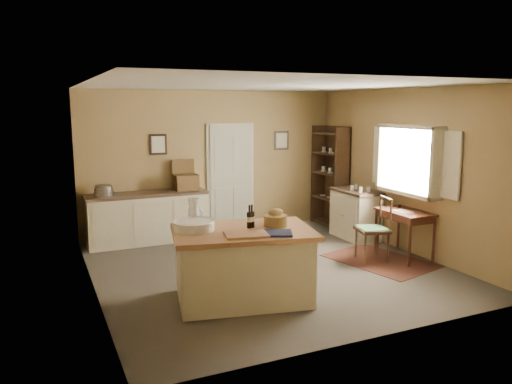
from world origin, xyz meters
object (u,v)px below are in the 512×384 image
(desk_chair, at_px, (372,230))
(writing_desk, at_px, (405,217))
(shelving_unit, at_px, (332,176))
(work_island, at_px, (242,263))
(sideboard, at_px, (148,216))
(right_cabinet, at_px, (356,214))

(desk_chair, bearing_deg, writing_desk, 3.84)
(desk_chair, height_order, shelving_unit, shelving_unit)
(work_island, height_order, desk_chair, work_island)
(desk_chair, bearing_deg, shelving_unit, 86.32)
(sideboard, xyz_separation_m, desk_chair, (2.99, -2.49, 0.01))
(writing_desk, height_order, desk_chair, desk_chair)
(sideboard, bearing_deg, desk_chair, -39.80)
(work_island, xyz_separation_m, right_cabinet, (3.04, 1.90, -0.02))
(writing_desk, bearing_deg, desk_chair, 170.41)
(work_island, height_order, right_cabinet, work_island)
(work_island, distance_m, desk_chair, 2.58)
(sideboard, distance_m, writing_desk, 4.39)
(sideboard, distance_m, shelving_unit, 3.74)
(sideboard, bearing_deg, right_cabinet, -19.68)
(desk_chair, relative_size, shelving_unit, 0.49)
(work_island, xyz_separation_m, shelving_unit, (3.19, 2.96, 0.52))
(sideboard, bearing_deg, writing_desk, -36.12)
(work_island, relative_size, desk_chair, 1.93)
(right_cabinet, bearing_deg, work_island, -148.05)
(writing_desk, xyz_separation_m, desk_chair, (-0.55, 0.09, -0.18))
(work_island, bearing_deg, right_cabinet, 43.57)
(shelving_unit, bearing_deg, writing_desk, -93.67)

